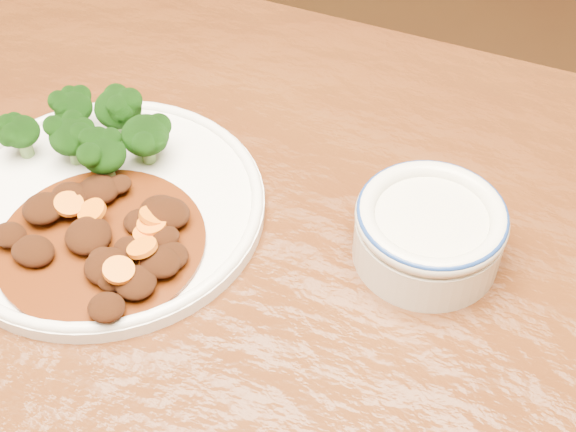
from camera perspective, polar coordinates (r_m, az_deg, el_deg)
The scene contains 5 objects.
dining_table at distance 0.75m, azimuth -4.27°, elevation -10.03°, with size 1.60×1.08×0.75m.
dinner_plate at distance 0.77m, azimuth -12.86°, elevation 0.77°, with size 0.30×0.30×0.02m.
broccoli_florets at distance 0.80m, azimuth -13.40°, elevation 6.02°, with size 0.15×0.11×0.05m.
mince_stew at distance 0.72m, azimuth -12.95°, elevation -1.49°, with size 0.19×0.19×0.03m.
dip_bowl at distance 0.71m, azimuth 10.01°, elevation -1.00°, with size 0.13×0.13×0.06m.
Camera 1 is at (0.26, -0.33, 1.30)m, focal length 50.00 mm.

